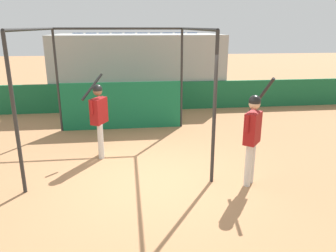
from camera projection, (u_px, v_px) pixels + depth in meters
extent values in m
plane|color=#A8754C|center=(154.00, 180.00, 6.63)|extent=(60.00, 60.00, 0.00)
cube|color=#196038|center=(140.00, 96.00, 11.99)|extent=(24.00, 0.12, 1.03)
cube|color=#9E9E99|center=(138.00, 68.00, 13.32)|extent=(6.50, 3.20, 2.68)
cube|color=navy|center=(72.00, 80.00, 11.96)|extent=(0.45, 0.40, 0.10)
cube|color=navy|center=(72.00, 74.00, 12.07)|extent=(0.45, 0.06, 0.40)
cube|color=navy|center=(87.00, 80.00, 12.03)|extent=(0.45, 0.40, 0.10)
cube|color=navy|center=(87.00, 73.00, 12.13)|extent=(0.45, 0.06, 0.40)
cube|color=navy|center=(102.00, 80.00, 12.10)|extent=(0.45, 0.40, 0.10)
cube|color=navy|center=(102.00, 73.00, 12.20)|extent=(0.45, 0.06, 0.40)
cube|color=navy|center=(117.00, 80.00, 12.16)|extent=(0.45, 0.40, 0.10)
cube|color=navy|center=(117.00, 73.00, 12.26)|extent=(0.45, 0.06, 0.40)
cube|color=navy|center=(132.00, 79.00, 12.23)|extent=(0.45, 0.40, 0.10)
cube|color=navy|center=(132.00, 72.00, 12.33)|extent=(0.45, 0.06, 0.40)
cube|color=navy|center=(147.00, 79.00, 12.29)|extent=(0.45, 0.40, 0.10)
cube|color=navy|center=(146.00, 72.00, 12.39)|extent=(0.45, 0.06, 0.40)
cube|color=navy|center=(161.00, 79.00, 12.36)|extent=(0.45, 0.40, 0.10)
cube|color=navy|center=(161.00, 72.00, 12.46)|extent=(0.45, 0.06, 0.40)
cube|color=navy|center=(176.00, 78.00, 12.42)|extent=(0.45, 0.40, 0.10)
cube|color=navy|center=(175.00, 72.00, 12.52)|extent=(0.45, 0.06, 0.40)
cube|color=navy|center=(190.00, 78.00, 12.49)|extent=(0.45, 0.40, 0.10)
cube|color=navy|center=(189.00, 72.00, 12.59)|extent=(0.45, 0.06, 0.40)
cube|color=navy|center=(204.00, 78.00, 12.55)|extent=(0.45, 0.40, 0.10)
cube|color=navy|center=(203.00, 71.00, 12.65)|extent=(0.45, 0.06, 0.40)
cube|color=navy|center=(74.00, 67.00, 12.61)|extent=(0.45, 0.40, 0.10)
cube|color=navy|center=(74.00, 60.00, 12.71)|extent=(0.45, 0.06, 0.40)
cube|color=navy|center=(89.00, 67.00, 12.67)|extent=(0.45, 0.40, 0.10)
cube|color=navy|center=(89.00, 60.00, 12.78)|extent=(0.45, 0.06, 0.40)
cube|color=navy|center=(103.00, 66.00, 12.74)|extent=(0.45, 0.40, 0.10)
cube|color=navy|center=(103.00, 60.00, 12.84)|extent=(0.45, 0.06, 0.40)
cube|color=navy|center=(117.00, 66.00, 12.80)|extent=(0.45, 0.40, 0.10)
cube|color=navy|center=(117.00, 60.00, 12.91)|extent=(0.45, 0.06, 0.40)
cube|color=navy|center=(131.00, 66.00, 12.87)|extent=(0.45, 0.40, 0.10)
cube|color=navy|center=(131.00, 60.00, 12.97)|extent=(0.45, 0.06, 0.40)
cube|color=navy|center=(145.00, 66.00, 12.93)|extent=(0.45, 0.40, 0.10)
cube|color=navy|center=(145.00, 59.00, 13.04)|extent=(0.45, 0.06, 0.40)
cube|color=navy|center=(159.00, 66.00, 13.00)|extent=(0.45, 0.40, 0.10)
cube|color=navy|center=(159.00, 59.00, 13.10)|extent=(0.45, 0.06, 0.40)
cube|color=navy|center=(173.00, 65.00, 13.06)|extent=(0.45, 0.40, 0.10)
cube|color=navy|center=(172.00, 59.00, 13.17)|extent=(0.45, 0.06, 0.40)
cube|color=navy|center=(186.00, 65.00, 13.13)|extent=(0.45, 0.40, 0.10)
cube|color=navy|center=(186.00, 59.00, 13.23)|extent=(0.45, 0.06, 0.40)
cube|color=navy|center=(200.00, 65.00, 13.19)|extent=(0.45, 0.40, 0.10)
cube|color=navy|center=(199.00, 59.00, 13.30)|extent=(0.45, 0.06, 0.40)
cube|color=navy|center=(76.00, 55.00, 13.25)|extent=(0.45, 0.40, 0.10)
cube|color=navy|center=(76.00, 48.00, 13.35)|extent=(0.45, 0.06, 0.40)
cube|color=navy|center=(90.00, 54.00, 13.31)|extent=(0.45, 0.40, 0.10)
cube|color=navy|center=(90.00, 48.00, 13.42)|extent=(0.45, 0.06, 0.40)
cube|color=navy|center=(104.00, 54.00, 13.38)|extent=(0.45, 0.40, 0.10)
cube|color=navy|center=(104.00, 48.00, 13.48)|extent=(0.45, 0.06, 0.40)
cube|color=navy|center=(117.00, 54.00, 13.44)|extent=(0.45, 0.40, 0.10)
cube|color=navy|center=(117.00, 48.00, 13.55)|extent=(0.45, 0.06, 0.40)
cube|color=navy|center=(131.00, 54.00, 13.51)|extent=(0.45, 0.40, 0.10)
cube|color=navy|center=(131.00, 48.00, 13.61)|extent=(0.45, 0.06, 0.40)
cube|color=navy|center=(144.00, 54.00, 13.57)|extent=(0.45, 0.40, 0.10)
cube|color=navy|center=(144.00, 48.00, 13.68)|extent=(0.45, 0.06, 0.40)
cube|color=navy|center=(157.00, 54.00, 13.64)|extent=(0.45, 0.40, 0.10)
cube|color=navy|center=(157.00, 48.00, 13.74)|extent=(0.45, 0.06, 0.40)
cube|color=navy|center=(170.00, 54.00, 13.70)|extent=(0.45, 0.40, 0.10)
cube|color=navy|center=(170.00, 48.00, 13.81)|extent=(0.45, 0.06, 0.40)
cube|color=navy|center=(183.00, 53.00, 13.77)|extent=(0.45, 0.40, 0.10)
cube|color=navy|center=(183.00, 48.00, 13.87)|extent=(0.45, 0.06, 0.40)
cube|color=navy|center=(196.00, 53.00, 13.83)|extent=(0.45, 0.40, 0.10)
cube|color=navy|center=(195.00, 47.00, 13.94)|extent=(0.45, 0.06, 0.40)
cube|color=navy|center=(78.00, 43.00, 13.89)|extent=(0.45, 0.40, 0.10)
cube|color=navy|center=(78.00, 38.00, 13.99)|extent=(0.45, 0.06, 0.40)
cube|color=navy|center=(91.00, 43.00, 13.96)|extent=(0.45, 0.40, 0.10)
cube|color=navy|center=(91.00, 38.00, 14.06)|extent=(0.45, 0.06, 0.40)
cube|color=navy|center=(104.00, 43.00, 14.02)|extent=(0.45, 0.40, 0.10)
cube|color=navy|center=(104.00, 38.00, 14.12)|extent=(0.45, 0.06, 0.40)
cube|color=navy|center=(117.00, 43.00, 14.09)|extent=(0.45, 0.40, 0.10)
cube|color=navy|center=(117.00, 37.00, 14.19)|extent=(0.45, 0.06, 0.40)
cube|color=navy|center=(130.00, 43.00, 14.15)|extent=(0.45, 0.40, 0.10)
cube|color=navy|center=(130.00, 37.00, 14.25)|extent=(0.45, 0.06, 0.40)
cube|color=navy|center=(143.00, 43.00, 14.22)|extent=(0.45, 0.40, 0.10)
cube|color=navy|center=(143.00, 37.00, 14.32)|extent=(0.45, 0.06, 0.40)
cube|color=navy|center=(155.00, 43.00, 14.28)|extent=(0.45, 0.40, 0.10)
cube|color=navy|center=(155.00, 37.00, 14.38)|extent=(0.45, 0.06, 0.40)
cube|color=navy|center=(168.00, 43.00, 14.35)|extent=(0.45, 0.40, 0.10)
cube|color=navy|center=(167.00, 37.00, 14.45)|extent=(0.45, 0.06, 0.40)
cube|color=navy|center=(180.00, 43.00, 14.41)|extent=(0.45, 0.40, 0.10)
cube|color=navy|center=(180.00, 37.00, 14.51)|extent=(0.45, 0.06, 0.40)
cube|color=navy|center=(193.00, 43.00, 14.48)|extent=(0.45, 0.40, 0.10)
cube|color=navy|center=(192.00, 37.00, 14.58)|extent=(0.45, 0.06, 0.40)
cylinder|color=#282828|center=(15.00, 117.00, 5.73)|extent=(0.07, 0.07, 2.92)
cylinder|color=#282828|center=(214.00, 111.00, 6.15)|extent=(0.07, 0.07, 2.92)
cylinder|color=#282828|center=(58.00, 82.00, 9.33)|extent=(0.07, 0.07, 2.92)
cylinder|color=#282828|center=(182.00, 79.00, 9.76)|extent=(0.07, 0.07, 2.92)
cylinder|color=#282828|center=(34.00, 29.00, 7.10)|extent=(0.06, 3.80, 0.06)
cylinder|color=#282828|center=(196.00, 29.00, 7.53)|extent=(0.06, 3.80, 0.06)
cylinder|color=#282828|center=(119.00, 28.00, 9.12)|extent=(3.59, 0.06, 0.06)
cube|color=#14663D|center=(122.00, 106.00, 9.75)|extent=(3.52, 0.03, 1.42)
cylinder|color=silver|center=(101.00, 142.00, 7.61)|extent=(0.17, 0.17, 0.83)
cylinder|color=silver|center=(101.00, 138.00, 7.83)|extent=(0.17, 0.17, 0.83)
cube|color=maroon|center=(99.00, 111.00, 7.51)|extent=(0.40, 0.50, 0.59)
sphere|color=brown|center=(98.00, 91.00, 7.38)|extent=(0.21, 0.21, 0.21)
sphere|color=black|center=(97.00, 89.00, 7.36)|extent=(0.22, 0.22, 0.22)
cylinder|color=maroon|center=(91.00, 107.00, 7.27)|extent=(0.09, 0.09, 0.32)
cylinder|color=maroon|center=(102.00, 103.00, 7.70)|extent=(0.09, 0.09, 0.32)
cylinder|color=black|center=(92.00, 87.00, 7.70)|extent=(0.49, 0.64, 0.55)
sphere|color=black|center=(105.00, 99.00, 7.60)|extent=(0.08, 0.08, 0.08)
cylinder|color=silver|center=(248.00, 165.00, 6.28)|extent=(0.18, 0.18, 0.85)
cylinder|color=silver|center=(251.00, 162.00, 6.43)|extent=(0.18, 0.18, 0.85)
cube|color=maroon|center=(253.00, 128.00, 6.14)|extent=(0.43, 0.45, 0.60)
sphere|color=tan|center=(255.00, 104.00, 6.00)|extent=(0.21, 0.21, 0.21)
sphere|color=black|center=(255.00, 101.00, 5.99)|extent=(0.22, 0.22, 0.22)
cylinder|color=maroon|center=(247.00, 124.00, 5.95)|extent=(0.10, 0.10, 0.33)
cylinder|color=maroon|center=(255.00, 118.00, 6.29)|extent=(0.10, 0.10, 0.33)
cylinder|color=black|center=(261.00, 96.00, 6.26)|extent=(0.30, 0.54, 0.78)
sphere|color=black|center=(250.00, 116.00, 6.24)|extent=(0.08, 0.08, 0.08)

